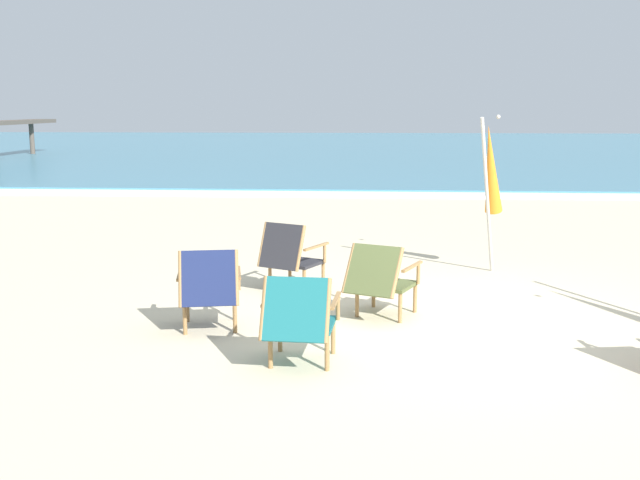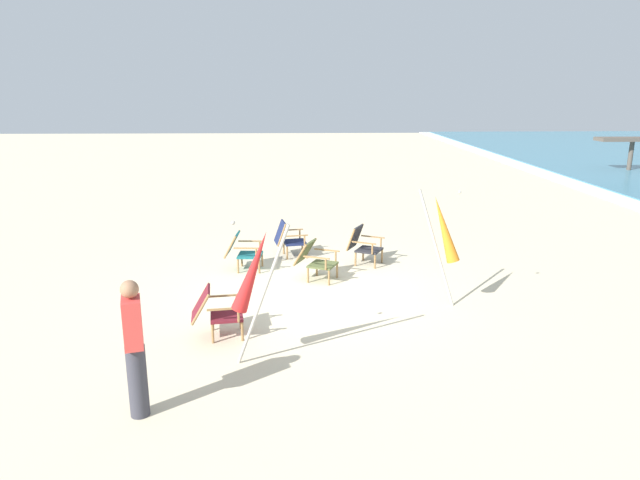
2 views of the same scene
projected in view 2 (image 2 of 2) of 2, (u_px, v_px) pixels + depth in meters
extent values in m
plane|color=beige|center=(312.00, 291.00, 10.58)|extent=(80.00, 80.00, 0.00)
cube|color=#28282D|center=(369.00, 250.00, 12.13)|extent=(0.68, 0.66, 0.04)
cube|color=#28282D|center=(355.00, 237.00, 12.20)|extent=(0.53, 0.40, 0.50)
cylinder|color=olive|center=(382.00, 255.00, 12.29)|extent=(0.04, 0.04, 0.32)
cylinder|color=olive|center=(375.00, 261.00, 11.88)|extent=(0.04, 0.04, 0.32)
cylinder|color=olive|center=(363.00, 253.00, 12.46)|extent=(0.04, 0.04, 0.32)
cylinder|color=olive|center=(356.00, 259.00, 12.05)|extent=(0.04, 0.04, 0.32)
cube|color=olive|center=(373.00, 237.00, 12.33)|extent=(0.27, 0.49, 0.02)
cylinder|color=olive|center=(381.00, 243.00, 12.28)|extent=(0.04, 0.04, 0.22)
cube|color=olive|center=(364.00, 243.00, 11.84)|extent=(0.27, 0.49, 0.02)
cylinder|color=olive|center=(372.00, 249.00, 11.79)|extent=(0.04, 0.04, 0.22)
cylinder|color=olive|center=(359.00, 235.00, 12.42)|extent=(0.13, 0.21, 0.50)
cylinder|color=olive|center=(351.00, 240.00, 11.97)|extent=(0.13, 0.21, 0.50)
cube|color=#515B33|center=(323.00, 265.00, 11.10)|extent=(0.67, 0.65, 0.04)
cube|color=#515B33|center=(305.00, 252.00, 11.18)|extent=(0.57, 0.47, 0.46)
cylinder|color=olive|center=(337.00, 270.00, 11.28)|extent=(0.04, 0.04, 0.32)
cylinder|color=olive|center=(329.00, 277.00, 10.86)|extent=(0.04, 0.04, 0.32)
cylinder|color=olive|center=(317.00, 268.00, 11.43)|extent=(0.04, 0.04, 0.32)
cylinder|color=olive|center=(308.00, 275.00, 11.01)|extent=(0.04, 0.04, 0.32)
cube|color=olive|center=(327.00, 250.00, 11.31)|extent=(0.24, 0.50, 0.02)
cylinder|color=olive|center=(336.00, 256.00, 11.27)|extent=(0.04, 0.04, 0.22)
cube|color=olive|center=(316.00, 258.00, 10.80)|extent=(0.24, 0.50, 0.02)
cylinder|color=olive|center=(326.00, 264.00, 10.76)|extent=(0.04, 0.04, 0.22)
cylinder|color=olive|center=(310.00, 249.00, 11.41)|extent=(0.16, 0.29, 0.47)
cylinder|color=olive|center=(300.00, 255.00, 10.95)|extent=(0.16, 0.29, 0.47)
cube|color=#19234C|center=(295.00, 242.00, 12.74)|extent=(0.60, 0.57, 0.04)
cube|color=#19234C|center=(280.00, 232.00, 12.61)|extent=(0.53, 0.30, 0.50)
cylinder|color=olive|center=(302.00, 246.00, 13.05)|extent=(0.04, 0.04, 0.32)
cylinder|color=olive|center=(306.00, 251.00, 12.61)|extent=(0.04, 0.04, 0.32)
cylinder|color=olive|center=(284.00, 247.00, 12.96)|extent=(0.04, 0.04, 0.32)
cylinder|color=olive|center=(287.00, 252.00, 12.52)|extent=(0.04, 0.04, 0.32)
cube|color=olive|center=(292.00, 230.00, 12.95)|extent=(0.13, 0.53, 0.02)
cylinder|color=olive|center=(300.00, 234.00, 13.02)|extent=(0.04, 0.04, 0.22)
cube|color=olive|center=(296.00, 236.00, 12.42)|extent=(0.13, 0.53, 0.02)
cylinder|color=olive|center=(305.00, 240.00, 12.49)|extent=(0.04, 0.04, 0.22)
cylinder|color=olive|center=(278.00, 230.00, 12.85)|extent=(0.08, 0.22, 0.50)
cylinder|color=olive|center=(282.00, 235.00, 12.37)|extent=(0.08, 0.22, 0.50)
cube|color=#196066|center=(250.00, 255.00, 11.76)|extent=(0.55, 0.51, 0.04)
cube|color=#196066|center=(232.00, 244.00, 11.71)|extent=(0.51, 0.31, 0.47)
cylinder|color=olive|center=(262.00, 259.00, 12.02)|extent=(0.04, 0.04, 0.32)
cylinder|color=olive|center=(259.00, 266.00, 11.57)|extent=(0.04, 0.04, 0.32)
cylinder|color=olive|center=(242.00, 259.00, 12.04)|extent=(0.04, 0.04, 0.32)
cylinder|color=olive|center=(238.00, 266.00, 11.58)|extent=(0.04, 0.04, 0.32)
cube|color=olive|center=(251.00, 241.00, 11.98)|extent=(0.07, 0.53, 0.02)
cylinder|color=olive|center=(260.00, 246.00, 12.00)|extent=(0.04, 0.04, 0.22)
cube|color=olive|center=(247.00, 248.00, 11.44)|extent=(0.07, 0.53, 0.02)
cylinder|color=olive|center=(256.00, 254.00, 11.46)|extent=(0.04, 0.04, 0.22)
cylinder|color=olive|center=(234.00, 241.00, 11.96)|extent=(0.06, 0.28, 0.48)
cylinder|color=olive|center=(230.00, 247.00, 11.47)|extent=(0.06, 0.28, 0.48)
cube|color=maroon|center=(227.00, 316.00, 8.59)|extent=(0.59, 0.55, 0.04)
cube|color=maroon|center=(201.00, 304.00, 8.47)|extent=(0.53, 0.37, 0.47)
cylinder|color=olive|center=(241.00, 319.00, 8.90)|extent=(0.04, 0.04, 0.32)
cylinder|color=olive|center=(242.00, 331.00, 8.45)|extent=(0.04, 0.04, 0.32)
cylinder|color=olive|center=(213.00, 321.00, 8.82)|extent=(0.04, 0.04, 0.32)
cylinder|color=olive|center=(213.00, 333.00, 8.37)|extent=(0.04, 0.04, 0.32)
cube|color=olive|center=(224.00, 296.00, 8.80)|extent=(0.11, 0.53, 0.02)
cylinder|color=olive|center=(237.00, 302.00, 8.86)|extent=(0.04, 0.04, 0.22)
cube|color=olive|center=(225.00, 309.00, 8.27)|extent=(0.11, 0.53, 0.02)
cylinder|color=olive|center=(238.00, 315.00, 8.33)|extent=(0.04, 0.04, 0.22)
cylinder|color=olive|center=(201.00, 298.00, 8.71)|extent=(0.08, 0.30, 0.47)
cylinder|color=olive|center=(200.00, 310.00, 8.23)|extent=(0.08, 0.30, 0.47)
cylinder|color=#B7B2A8|center=(436.00, 248.00, 9.76)|extent=(0.35, 0.66, 2.00)
cone|color=orange|center=(444.00, 229.00, 9.62)|extent=(0.45, 0.61, 1.17)
sphere|color=#B7B2A8|center=(460.00, 192.00, 9.37)|extent=(0.06, 0.06, 0.06)
cylinder|color=#B7B2A8|center=(263.00, 296.00, 7.51)|extent=(0.16, 0.76, 1.99)
cone|color=red|center=(253.00, 271.00, 7.44)|extent=(0.31, 0.63, 1.16)
sphere|color=#B7B2A8|center=(233.00, 223.00, 7.30)|extent=(0.06, 0.06, 0.06)
cylinder|color=#383842|center=(138.00, 381.00, 6.45)|extent=(0.22, 0.22, 0.86)
cube|color=#D13D38|center=(132.00, 323.00, 6.27)|extent=(0.38, 0.29, 0.56)
sphere|color=#9E7051|center=(129.00, 289.00, 6.17)|extent=(0.20, 0.20, 0.20)
cylinder|color=brown|center=(631.00, 156.00, 25.71)|extent=(0.20, 0.20, 1.48)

